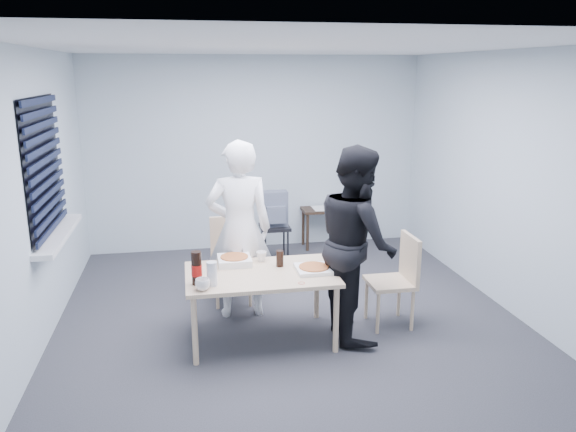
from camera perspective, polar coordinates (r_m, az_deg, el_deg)
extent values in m
plane|color=#2F2F34|center=(5.64, 0.21, -10.55)|extent=(5.00, 5.00, 0.00)
plane|color=white|center=(5.11, 0.23, 16.85)|extent=(5.00, 5.00, 0.00)
plane|color=silver|center=(7.66, -3.30, 6.32)|extent=(4.50, 0.00, 4.50)
plane|color=silver|center=(2.91, 9.55, -7.77)|extent=(4.50, 0.00, 4.50)
plane|color=silver|center=(5.30, -24.45, 1.31)|extent=(0.00, 5.00, 5.00)
plane|color=silver|center=(6.06, 21.66, 3.11)|extent=(0.00, 5.00, 5.00)
plane|color=black|center=(5.63, -23.64, 4.71)|extent=(0.00, 1.30, 1.30)
cube|color=black|center=(5.63, -23.34, 4.73)|extent=(0.04, 1.30, 1.25)
cube|color=silver|center=(5.75, -22.24, -1.77)|extent=(0.18, 1.42, 0.05)
cube|color=beige|center=(5.04, -2.79, -5.95)|extent=(1.33, 0.84, 0.04)
cylinder|color=beige|center=(4.80, -9.45, -11.45)|extent=(0.05, 0.05, 0.61)
cylinder|color=beige|center=(5.46, -9.64, -8.15)|extent=(0.05, 0.05, 0.61)
cylinder|color=beige|center=(4.96, 4.91, -10.43)|extent=(0.05, 0.05, 0.61)
cylinder|color=beige|center=(5.60, 2.94, -7.38)|extent=(0.05, 0.05, 0.61)
cube|color=beige|center=(5.96, -5.73, -4.77)|extent=(0.42, 0.42, 0.04)
cube|color=beige|center=(6.07, -5.94, -2.04)|extent=(0.42, 0.04, 0.44)
cylinder|color=beige|center=(5.87, -7.19, -7.47)|extent=(0.03, 0.03, 0.41)
cylinder|color=beige|center=(6.19, -7.39, -6.30)|extent=(0.03, 0.03, 0.41)
cylinder|color=beige|center=(5.89, -3.87, -7.29)|extent=(0.03, 0.03, 0.41)
cylinder|color=beige|center=(6.21, -4.24, -6.13)|extent=(0.03, 0.03, 0.41)
cube|color=beige|center=(5.48, 10.31, -6.68)|extent=(0.42, 0.42, 0.04)
cube|color=beige|center=(5.47, 12.29, -4.16)|extent=(0.04, 0.42, 0.44)
cylinder|color=beige|center=(5.37, 9.13, -9.72)|extent=(0.03, 0.03, 0.41)
cylinder|color=beige|center=(5.66, 7.97, -8.35)|extent=(0.03, 0.03, 0.41)
cylinder|color=beige|center=(5.49, 12.52, -9.34)|extent=(0.03, 0.03, 0.41)
cylinder|color=beige|center=(5.77, 11.21, -8.03)|extent=(0.03, 0.03, 0.41)
imported|color=white|center=(5.51, -4.97, -1.41)|extent=(0.65, 0.42, 1.77)
imported|color=black|center=(5.13, 6.99, -2.68)|extent=(0.47, 0.86, 1.77)
cube|color=#36251A|center=(7.79, 4.47, 0.68)|extent=(0.83, 0.37, 0.04)
cylinder|color=#36251A|center=(7.64, 2.00, -1.70)|extent=(0.04, 0.04, 0.51)
cylinder|color=#36251A|center=(7.91, 1.55, -1.13)|extent=(0.04, 0.04, 0.51)
cylinder|color=#36251A|center=(7.83, 7.34, -1.41)|extent=(0.04, 0.04, 0.51)
cylinder|color=#36251A|center=(8.09, 6.72, -0.86)|extent=(0.04, 0.04, 0.51)
cube|color=black|center=(7.06, -1.36, -1.14)|extent=(0.36, 0.36, 0.04)
cylinder|color=black|center=(6.97, -2.31, -3.51)|extent=(0.04, 0.04, 0.47)
cylinder|color=black|center=(7.24, -2.64, -2.83)|extent=(0.04, 0.04, 0.47)
cylinder|color=black|center=(7.02, -0.01, -3.38)|extent=(0.04, 0.04, 0.47)
cylinder|color=black|center=(7.28, -0.42, -2.71)|extent=(0.04, 0.04, 0.47)
cube|color=slate|center=(6.99, -1.37, 0.76)|extent=(0.32, 0.17, 0.44)
cube|color=slate|center=(6.90, -1.21, 0.11)|extent=(0.23, 0.06, 0.21)
cube|color=white|center=(5.27, -5.46, -4.69)|extent=(0.30, 0.30, 0.03)
cube|color=white|center=(5.26, -5.47, -4.36)|extent=(0.30, 0.30, 0.03)
cylinder|color=#CC7F38|center=(5.25, -5.48, -4.13)|extent=(0.26, 0.26, 0.01)
cube|color=white|center=(5.07, 2.64, -5.41)|extent=(0.32, 0.32, 0.03)
cylinder|color=#CC7F38|center=(5.07, 2.64, -5.17)|extent=(0.27, 0.27, 0.01)
imported|color=white|center=(4.68, -8.67, -6.89)|extent=(0.17, 0.17, 0.10)
imported|color=white|center=(5.32, -2.71, -4.12)|extent=(0.10, 0.10, 0.09)
cylinder|color=black|center=(5.16, -0.84, -4.34)|extent=(0.09, 0.09, 0.15)
cylinder|color=black|center=(4.78, -9.27, -5.24)|extent=(0.09, 0.09, 0.29)
cylinder|color=red|center=(4.79, -9.26, -5.45)|extent=(0.09, 0.09, 0.10)
cylinder|color=silver|center=(4.75, -7.74, -5.84)|extent=(0.10, 0.10, 0.21)
torus|color=red|center=(4.79, 1.37, -6.82)|extent=(0.07, 0.07, 0.00)
cube|color=white|center=(7.76, 3.39, 0.79)|extent=(0.25, 0.33, 0.01)
cube|color=black|center=(7.86, 5.97, 1.15)|extent=(0.18, 0.16, 0.07)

